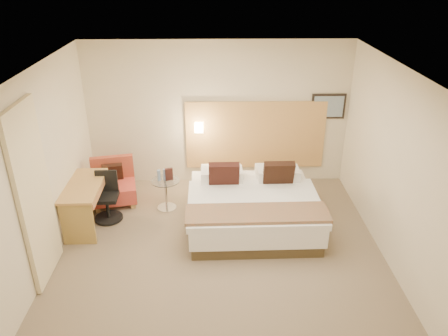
{
  "coord_description": "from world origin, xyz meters",
  "views": [
    {
      "loc": [
        -0.06,
        -5.14,
        3.96
      ],
      "look_at": [
        0.07,
        0.78,
        1.09
      ],
      "focal_mm": 35.0,
      "sensor_mm": 36.0,
      "label": 1
    }
  ],
  "objects_px": {
    "bed": "(252,206)",
    "lounge_chair": "(114,185)",
    "side_table": "(166,193)",
    "desk_chair": "(107,200)",
    "desk": "(86,193)"
  },
  "relations": [
    {
      "from": "bed",
      "to": "lounge_chair",
      "type": "height_order",
      "value": "bed"
    },
    {
      "from": "side_table",
      "to": "desk_chair",
      "type": "xyz_separation_m",
      "value": [
        -0.94,
        -0.3,
        0.03
      ]
    },
    {
      "from": "side_table",
      "to": "desk",
      "type": "distance_m",
      "value": 1.33
    },
    {
      "from": "desk_chair",
      "to": "desk",
      "type": "bearing_deg",
      "value": -146.15
    },
    {
      "from": "lounge_chair",
      "to": "desk",
      "type": "bearing_deg",
      "value": -108.98
    },
    {
      "from": "desk",
      "to": "desk_chair",
      "type": "bearing_deg",
      "value": 33.85
    },
    {
      "from": "desk_chair",
      "to": "bed",
      "type": "bearing_deg",
      "value": -4.89
    },
    {
      "from": "desk_chair",
      "to": "side_table",
      "type": "bearing_deg",
      "value": 17.72
    },
    {
      "from": "bed",
      "to": "desk",
      "type": "bearing_deg",
      "value": 179.47
    },
    {
      "from": "lounge_chair",
      "to": "desk_chair",
      "type": "relative_size",
      "value": 1.05
    },
    {
      "from": "side_table",
      "to": "desk_chair",
      "type": "relative_size",
      "value": 0.74
    },
    {
      "from": "desk",
      "to": "desk_chair",
      "type": "relative_size",
      "value": 1.45
    },
    {
      "from": "bed",
      "to": "side_table",
      "type": "bearing_deg",
      "value": 160.81
    },
    {
      "from": "bed",
      "to": "side_table",
      "type": "relative_size",
      "value": 3.48
    },
    {
      "from": "lounge_chair",
      "to": "desk",
      "type": "relative_size",
      "value": 0.73
    }
  ]
}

